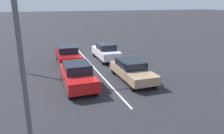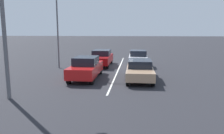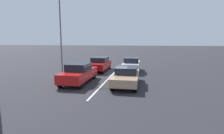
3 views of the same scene
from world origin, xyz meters
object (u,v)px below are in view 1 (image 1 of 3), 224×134
Objects in this scene: car_tan_leftlane_front at (132,70)px; car_maroon_midlane_second at (68,55)px; traffic_signal_gantry at (102,2)px; car_red_midlane_front at (77,75)px; street_lamp_right_shoulder at (18,2)px; car_white_leftlane_second at (106,52)px.

car_maroon_midlane_second reaches higher than car_tan_leftlane_front.
car_tan_leftlane_front is at bearing -125.72° from traffic_signal_gantry.
car_red_midlane_front is 0.49× the size of street_lamp_right_shoulder.
car_maroon_midlane_second is at bearing -58.20° from car_tan_leftlane_front.
traffic_signal_gantry is (-0.20, 5.14, 4.56)m from car_red_midlane_front.
traffic_signal_gantry is 0.98× the size of street_lamp_right_shoulder.
car_red_midlane_front is at bearing 57.36° from car_white_leftlane_second.
traffic_signal_gantry is at bearing 89.93° from car_maroon_midlane_second.
car_maroon_midlane_second is at bearing -92.08° from car_red_midlane_front.
car_tan_leftlane_front is 1.09× the size of car_white_leftlane_second.
traffic_signal_gantry reaches higher than car_maroon_midlane_second.
car_white_leftlane_second is 12.59m from traffic_signal_gantry.
car_white_leftlane_second is 8.72m from street_lamp_right_shoulder.
traffic_signal_gantry reaches higher than car_red_midlane_front.
car_tan_leftlane_front is 7.85m from traffic_signal_gantry.
street_lamp_right_shoulder reaches higher than car_tan_leftlane_front.
car_red_midlane_front is at bearing -87.74° from traffic_signal_gantry.
car_tan_leftlane_front is 0.49× the size of street_lamp_right_shoulder.
car_maroon_midlane_second is 0.50× the size of traffic_signal_gantry.
car_red_midlane_front reaches higher than car_tan_leftlane_front.
traffic_signal_gantry reaches higher than car_tan_leftlane_front.
car_maroon_midlane_second is 6.05m from street_lamp_right_shoulder.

